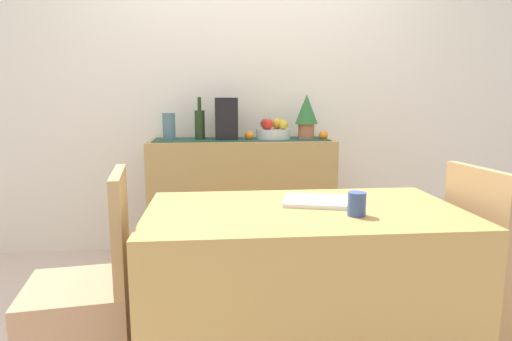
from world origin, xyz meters
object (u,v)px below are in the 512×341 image
object	(u,v)px
coffee_maker	(226,119)
potted_plant	(306,114)
sideboard_console	(242,199)
dining_table	(302,293)
chair_near_window	(84,326)
chair_by_corner	(501,307)
wine_bottle	(200,124)
ceramic_vase	(169,127)
open_book	(317,201)
fruit_bowl	(273,134)
coffee_cup	(357,204)

from	to	relation	value
coffee_maker	potted_plant	xyz separation A→B (m)	(0.58, 0.00, 0.03)
sideboard_console	dining_table	size ratio (longest dim) A/B	1.04
potted_plant	chair_near_window	distance (m)	2.05
potted_plant	chair_by_corner	size ratio (longest dim) A/B	0.36
coffee_maker	chair_near_window	bearing A→B (deg)	-113.61
sideboard_console	wine_bottle	world-z (taller)	wine_bottle
chair_by_corner	chair_near_window	bearing A→B (deg)	179.88
sideboard_console	chair_by_corner	xyz separation A→B (m)	(1.07, -1.44, -0.18)
coffee_maker	dining_table	size ratio (longest dim) A/B	0.24
ceramic_vase	chair_near_window	world-z (taller)	ceramic_vase
sideboard_console	wine_bottle	bearing A→B (deg)	-180.00
ceramic_vase	potted_plant	distance (m)	1.00
open_book	ceramic_vase	bearing A→B (deg)	133.83
coffee_maker	dining_table	bearing A→B (deg)	-79.19
chair_by_corner	fruit_bowl	bearing A→B (deg)	120.12
ceramic_vase	sideboard_console	bearing A→B (deg)	0.00
wine_bottle	chair_near_window	distance (m)	1.67
dining_table	sideboard_console	bearing A→B (deg)	96.58
ceramic_vase	dining_table	size ratio (longest dim) A/B	0.15
coffee_cup	chair_near_window	world-z (taller)	chair_near_window
dining_table	potted_plant	bearing A→B (deg)	77.87
fruit_bowl	open_book	size ratio (longest dim) A/B	0.90
sideboard_console	fruit_bowl	world-z (taller)	fruit_bowl
fruit_bowl	potted_plant	size ratio (longest dim) A/B	0.77
coffee_maker	ceramic_vase	world-z (taller)	coffee_maker
coffee_maker	dining_table	xyz separation A→B (m)	(0.28, -1.44, -0.67)
fruit_bowl	chair_near_window	size ratio (longest dim) A/B	0.28
ceramic_vase	chair_near_window	distance (m)	1.62
open_book	coffee_maker	bearing A→B (deg)	119.15
open_book	fruit_bowl	bearing A→B (deg)	105.05
ceramic_vase	chair_by_corner	xyz separation A→B (m)	(1.59, -1.44, -0.72)
wine_bottle	chair_by_corner	size ratio (longest dim) A/B	0.34
wine_bottle	dining_table	bearing A→B (deg)	-72.13
sideboard_console	chair_near_window	bearing A→B (deg)	-117.15
sideboard_console	fruit_bowl	xyz separation A→B (m)	(0.23, 0.00, 0.48)
dining_table	chair_by_corner	xyz separation A→B (m)	(0.90, -0.00, -0.10)
wine_bottle	ceramic_vase	bearing A→B (deg)	180.00
fruit_bowl	chair_near_window	world-z (taller)	fruit_bowl
coffee_maker	open_book	distance (m)	1.43
ceramic_vase	open_book	world-z (taller)	ceramic_vase
potted_plant	coffee_cup	size ratio (longest dim) A/B	3.54
open_book	chair_near_window	bearing A→B (deg)	-160.67
dining_table	chair_near_window	size ratio (longest dim) A/B	1.42
fruit_bowl	wine_bottle	world-z (taller)	wine_bottle
coffee_maker	chair_near_window	size ratio (longest dim) A/B	0.33
coffee_cup	fruit_bowl	bearing A→B (deg)	94.06
fruit_bowl	chair_by_corner	distance (m)	1.79
fruit_bowl	chair_near_window	xyz separation A→B (m)	(-0.97, -1.44, -0.66)
wine_bottle	chair_near_window	world-z (taller)	wine_bottle
wine_bottle	dining_table	world-z (taller)	wine_bottle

